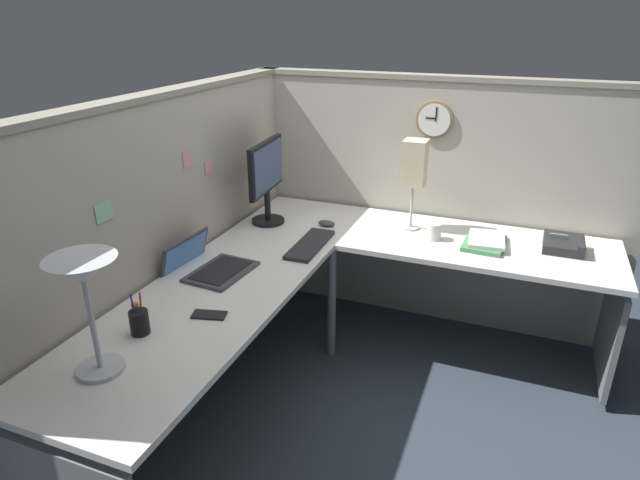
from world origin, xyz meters
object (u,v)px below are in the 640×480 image
object	(u,v)px
computer_mouse	(327,223)
pen_cup	(139,322)
laptop	(205,265)
coffee_mug	(434,231)
monitor	(267,176)
wall_clock	(435,120)
desk_lamp_paper	(414,165)
keyboard	(310,244)
desk_lamp_dome	(84,280)
office_phone	(564,245)
cell_phone	(209,315)
book_stack	(485,242)

from	to	relation	value
computer_mouse	pen_cup	xyz separation A→B (m)	(-1.37, 0.28, 0.04)
laptop	coffee_mug	distance (m)	1.28
monitor	laptop	bearing A→B (deg)	-179.96
coffee_mug	wall_clock	bearing A→B (deg)	16.28
pen_cup	desk_lamp_paper	bearing A→B (deg)	-26.43
keyboard	desk_lamp_dome	bearing A→B (deg)	166.72
desk_lamp_dome	coffee_mug	xyz separation A→B (m)	(1.65, -0.89, -0.32)
monitor	pen_cup	xyz separation A→B (m)	(-1.30, -0.08, -0.24)
monitor	wall_clock	world-z (taller)	wall_clock
monitor	office_phone	bearing A→B (deg)	-83.55
cell_phone	wall_clock	bearing A→B (deg)	-36.05
computer_mouse	desk_lamp_paper	size ratio (longest dim) A/B	0.20
desk_lamp_paper	wall_clock	world-z (taller)	wall_clock
computer_mouse	office_phone	size ratio (longest dim) A/B	0.51
desk_lamp_dome	wall_clock	size ratio (longest dim) A/B	2.02
cell_phone	wall_clock	xyz separation A→B (m)	(1.57, -0.62, 0.59)
desk_lamp_paper	keyboard	bearing A→B (deg)	135.96
keyboard	desk_lamp_paper	xyz separation A→B (m)	(0.47, -0.45, 0.37)
computer_mouse	wall_clock	world-z (taller)	wall_clock
desk_lamp_dome	pen_cup	world-z (taller)	desk_lamp_dome
office_phone	book_stack	xyz separation A→B (m)	(-0.07, 0.40, -0.02)
computer_mouse	wall_clock	distance (m)	0.89
book_stack	monitor	bearing A→B (deg)	95.45
pen_cup	wall_clock	distance (m)	2.04
pen_cup	cell_phone	bearing A→B (deg)	-40.75
office_phone	monitor	bearing A→B (deg)	96.45
keyboard	pen_cup	distance (m)	1.09
laptop	book_stack	bearing A→B (deg)	-56.99
monitor	computer_mouse	distance (m)	0.45
monitor	book_stack	xyz separation A→B (m)	(0.12, -1.27, -0.27)
pen_cup	book_stack	distance (m)	1.86
monitor	cell_phone	distance (m)	1.15
pen_cup	office_phone	xyz separation A→B (m)	(1.49, -1.60, -0.02)
office_phone	wall_clock	bearing A→B (deg)	69.26
monitor	desk_lamp_dome	world-z (taller)	monitor
monitor	laptop	world-z (taller)	monitor
desk_lamp_paper	monitor	bearing A→B (deg)	104.91
keyboard	computer_mouse	distance (m)	0.32
pen_cup	coffee_mug	world-z (taller)	pen_cup
office_phone	desk_lamp_paper	xyz separation A→B (m)	(0.03, 0.84, 0.35)
pen_cup	wall_clock	world-z (taller)	wall_clock
computer_mouse	book_stack	distance (m)	0.92
keyboard	computer_mouse	world-z (taller)	computer_mouse
monitor	pen_cup	world-z (taller)	monitor
desk_lamp_paper	wall_clock	bearing A→B (deg)	-9.81
book_stack	wall_clock	world-z (taller)	wall_clock
computer_mouse	wall_clock	size ratio (longest dim) A/B	0.47
wall_clock	office_phone	bearing A→B (deg)	-110.74
laptop	computer_mouse	distance (m)	0.85
computer_mouse	office_phone	bearing A→B (deg)	-84.90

